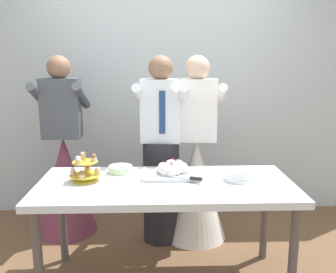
{
  "coord_description": "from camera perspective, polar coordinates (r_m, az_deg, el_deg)",
  "views": [
    {
      "loc": [
        -0.07,
        -2.49,
        1.63
      ],
      "look_at": [
        0.02,
        0.15,
        1.07
      ],
      "focal_mm": 39.73,
      "sensor_mm": 36.0,
      "label": 1
    }
  ],
  "objects": [
    {
      "name": "rear_wall",
      "position": [
        3.92,
        -0.97,
        9.25
      ],
      "size": [
        5.2,
        0.1,
        2.9
      ],
      "primitive_type": "cube",
      "color": "silver",
      "rests_on": "ground_plane"
    },
    {
      "name": "dessert_table",
      "position": [
        2.66,
        -0.36,
        -8.59
      ],
      "size": [
        1.8,
        0.8,
        0.78
      ],
      "color": "silver",
      "rests_on": "ground_plane"
    },
    {
      "name": "cupcake_stand",
      "position": [
        2.71,
        -12.57,
        -5.07
      ],
      "size": [
        0.23,
        0.23,
        0.21
      ],
      "color": "gold",
      "rests_on": "dessert_table"
    },
    {
      "name": "main_cake_tray",
      "position": [
        2.77,
        0.56,
        -5.18
      ],
      "size": [
        0.43,
        0.36,
        0.13
      ],
      "color": "silver",
      "rests_on": "dessert_table"
    },
    {
      "name": "plate_stack",
      "position": [
        2.71,
        10.74,
        -5.86
      ],
      "size": [
        0.18,
        0.18,
        0.08
      ],
      "color": "white",
      "rests_on": "dessert_table"
    },
    {
      "name": "round_cake",
      "position": [
        2.84,
        -7.28,
        -5.15
      ],
      "size": [
        0.24,
        0.24,
        0.06
      ],
      "color": "white",
      "rests_on": "dessert_table"
    },
    {
      "name": "person_groom",
      "position": [
        3.29,
        -1.07,
        -3.69
      ],
      "size": [
        0.5,
        0.53,
        1.66
      ],
      "color": "#232328",
      "rests_on": "ground_plane"
    },
    {
      "name": "person_bride",
      "position": [
        3.39,
        4.3,
        -6.15
      ],
      "size": [
        0.56,
        0.56,
        1.66
      ],
      "color": "white",
      "rests_on": "ground_plane"
    },
    {
      "name": "person_guest",
      "position": [
        3.63,
        -15.54,
        -5.36
      ],
      "size": [
        0.56,
        0.56,
        1.66
      ],
      "color": "brown",
      "rests_on": "ground_plane"
    }
  ]
}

